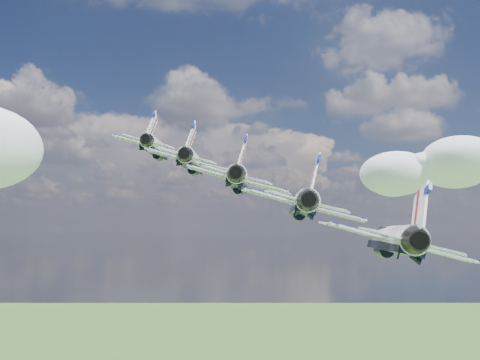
% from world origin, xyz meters
% --- Properties ---
extents(cloud_far, '(56.99, 44.78, 22.39)m').
position_xyz_m(cloud_far, '(56.05, 242.55, 170.04)').
color(cloud_far, white).
extents(jet_0, '(14.08, 18.40, 8.04)m').
position_xyz_m(jet_0, '(-29.83, 30.01, 149.47)').
color(jet_0, silver).
extents(jet_1, '(14.08, 18.40, 8.04)m').
position_xyz_m(jet_1, '(-22.26, 21.75, 146.11)').
color(jet_1, white).
extents(jet_2, '(14.08, 18.40, 8.04)m').
position_xyz_m(jet_2, '(-14.69, 13.48, 142.76)').
color(jet_2, white).
extents(jet_3, '(14.08, 18.40, 8.04)m').
position_xyz_m(jet_3, '(-7.11, 5.21, 139.41)').
color(jet_3, white).
extents(jet_4, '(14.08, 18.40, 8.04)m').
position_xyz_m(jet_4, '(0.46, -3.06, 136.05)').
color(jet_4, white).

